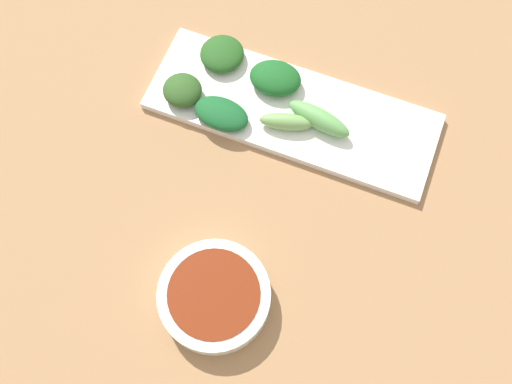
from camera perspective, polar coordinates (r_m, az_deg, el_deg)
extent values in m
cube|color=#9C744D|center=(0.76, -0.82, 0.42)|extent=(2.10, 2.10, 0.02)
cylinder|color=white|center=(0.70, -4.02, -10.04)|extent=(0.13, 0.13, 0.03)
cylinder|color=maroon|center=(0.69, -4.06, -9.91)|extent=(0.11, 0.11, 0.02)
cube|color=white|center=(0.79, 3.51, 7.77)|extent=(0.13, 0.38, 0.01)
ellipsoid|color=#71A258|center=(0.77, 2.93, 6.78)|extent=(0.04, 0.07, 0.02)
ellipsoid|color=#2C5320|center=(0.79, -7.12, 9.72)|extent=(0.06, 0.06, 0.03)
ellipsoid|color=#23541D|center=(0.82, -3.30, 13.17)|extent=(0.07, 0.06, 0.02)
ellipsoid|color=#195B22|center=(0.80, 1.88, 10.93)|extent=(0.06, 0.07, 0.03)
ellipsoid|color=#60A356|center=(0.77, 6.11, 7.04)|extent=(0.04, 0.09, 0.03)
ellipsoid|color=#175A29|center=(0.77, -3.37, 7.55)|extent=(0.05, 0.08, 0.02)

